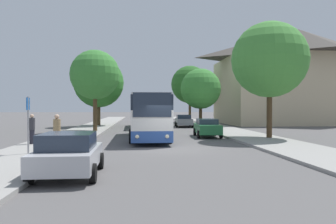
{
  "coord_description": "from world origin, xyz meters",
  "views": [
    {
      "loc": [
        -1.66,
        -18.27,
        2.37
      ],
      "look_at": [
        1.2,
        14.74,
        1.91
      ],
      "focal_mm": 35.0,
      "sensor_mm": 36.0,
      "label": 1
    }
  ],
  "objects_px": {
    "bus_front": "(149,116)",
    "bus_stop_sign": "(28,118)",
    "pedestrian_waiting_near": "(32,129)",
    "tree_right_near": "(270,60)",
    "tree_left_far": "(95,75)",
    "parked_car_right_far": "(184,120)",
    "parked_car_right_near": "(207,127)",
    "tree_left_near": "(99,83)",
    "tree_right_far": "(201,89)",
    "bus_middle": "(148,112)",
    "parked_car_left_curb": "(69,154)",
    "pedestrian_waiting_far": "(57,132)",
    "tree_right_mid": "(190,85)"
  },
  "relations": [
    {
      "from": "bus_front",
      "to": "tree_right_near",
      "type": "relative_size",
      "value": 1.32
    },
    {
      "from": "tree_left_near",
      "to": "tree_right_far",
      "type": "xyz_separation_m",
      "value": [
        12.67,
        -0.46,
        -0.73
      ]
    },
    {
      "from": "tree_left_far",
      "to": "tree_right_near",
      "type": "bearing_deg",
      "value": -31.38
    },
    {
      "from": "pedestrian_waiting_near",
      "to": "tree_right_far",
      "type": "xyz_separation_m",
      "value": [
        14.15,
        20.09,
        3.64
      ]
    },
    {
      "from": "bus_middle",
      "to": "tree_right_mid",
      "type": "xyz_separation_m",
      "value": [
        7.06,
        12.99,
        4.27
      ]
    },
    {
      "from": "bus_middle",
      "to": "tree_right_far",
      "type": "xyz_separation_m",
      "value": [
        6.67,
        1.67,
        2.94
      ]
    },
    {
      "from": "parked_car_right_far",
      "to": "pedestrian_waiting_near",
      "type": "xyz_separation_m",
      "value": [
        -11.89,
        -19.18,
        0.3
      ]
    },
    {
      "from": "parked_car_left_curb",
      "to": "parked_car_right_near",
      "type": "distance_m",
      "value": 16.44
    },
    {
      "from": "bus_stop_sign",
      "to": "tree_right_near",
      "type": "distance_m",
      "value": 17.04
    },
    {
      "from": "parked_car_right_far",
      "to": "tree_right_mid",
      "type": "bearing_deg",
      "value": -99.5
    },
    {
      "from": "pedestrian_waiting_far",
      "to": "tree_right_mid",
      "type": "distance_m",
      "value": 37.37
    },
    {
      "from": "bus_stop_sign",
      "to": "pedestrian_waiting_near",
      "type": "height_order",
      "value": "bus_stop_sign"
    },
    {
      "from": "bus_front",
      "to": "tree_right_mid",
      "type": "relative_size",
      "value": 1.27
    },
    {
      "from": "tree_right_near",
      "to": "pedestrian_waiting_near",
      "type": "bearing_deg",
      "value": -169.63
    },
    {
      "from": "tree_right_near",
      "to": "bus_stop_sign",
      "type": "bearing_deg",
      "value": -154.34
    },
    {
      "from": "bus_middle",
      "to": "parked_car_left_curb",
      "type": "distance_m",
      "value": 27.6
    },
    {
      "from": "parked_car_right_near",
      "to": "bus_stop_sign",
      "type": "xyz_separation_m",
      "value": [
        -10.79,
        -9.7,
        1.08
      ]
    },
    {
      "from": "parked_car_left_curb",
      "to": "tree_right_near",
      "type": "bearing_deg",
      "value": 43.63
    },
    {
      "from": "pedestrian_waiting_near",
      "to": "tree_left_near",
      "type": "relative_size",
      "value": 0.22
    },
    {
      "from": "bus_stop_sign",
      "to": "parked_car_right_near",
      "type": "bearing_deg",
      "value": 41.97
    },
    {
      "from": "tree_left_far",
      "to": "bus_stop_sign",
      "type": "bearing_deg",
      "value": -94.0
    },
    {
      "from": "bus_front",
      "to": "pedestrian_waiting_near",
      "type": "height_order",
      "value": "bus_front"
    },
    {
      "from": "bus_middle",
      "to": "parked_car_right_near",
      "type": "bearing_deg",
      "value": -72.37
    },
    {
      "from": "parked_car_right_near",
      "to": "pedestrian_waiting_far",
      "type": "distance_m",
      "value": 13.19
    },
    {
      "from": "parked_car_left_curb",
      "to": "bus_front",
      "type": "bearing_deg",
      "value": 75.57
    },
    {
      "from": "parked_car_right_near",
      "to": "tree_left_near",
      "type": "distance_m",
      "value": 18.94
    },
    {
      "from": "pedestrian_waiting_far",
      "to": "tree_right_far",
      "type": "relative_size",
      "value": 0.26
    },
    {
      "from": "pedestrian_waiting_far",
      "to": "tree_right_mid",
      "type": "height_order",
      "value": "tree_right_mid"
    },
    {
      "from": "bus_middle",
      "to": "bus_stop_sign",
      "type": "height_order",
      "value": "bus_middle"
    },
    {
      "from": "bus_front",
      "to": "pedestrian_waiting_near",
      "type": "distance_m",
      "value": 8.4
    },
    {
      "from": "pedestrian_waiting_far",
      "to": "tree_right_mid",
      "type": "relative_size",
      "value": 0.21
    },
    {
      "from": "parked_car_right_far",
      "to": "pedestrian_waiting_near",
      "type": "bearing_deg",
      "value": 60.89
    },
    {
      "from": "bus_front",
      "to": "tree_right_near",
      "type": "xyz_separation_m",
      "value": [
        8.88,
        -1.31,
        4.13
      ]
    },
    {
      "from": "parked_car_right_near",
      "to": "tree_right_near",
      "type": "relative_size",
      "value": 0.51
    },
    {
      "from": "bus_middle",
      "to": "parked_car_right_near",
      "type": "xyz_separation_m",
      "value": [
        4.47,
        -12.95,
        -1.01
      ]
    },
    {
      "from": "tree_right_near",
      "to": "tree_left_near",
      "type": "bearing_deg",
      "value": 129.67
    },
    {
      "from": "parked_car_right_far",
      "to": "tree_right_mid",
      "type": "xyz_separation_m",
      "value": [
        2.64,
        12.23,
        5.27
      ]
    },
    {
      "from": "tree_right_mid",
      "to": "tree_right_far",
      "type": "bearing_deg",
      "value": -91.94
    },
    {
      "from": "bus_middle",
      "to": "parked_car_right_far",
      "type": "bearing_deg",
      "value": 8.3
    },
    {
      "from": "tree_right_near",
      "to": "tree_right_far",
      "type": "distance_m",
      "value": 17.3
    },
    {
      "from": "tree_left_near",
      "to": "parked_car_right_near",
      "type": "bearing_deg",
      "value": -55.22
    },
    {
      "from": "tree_left_near",
      "to": "tree_left_far",
      "type": "xyz_separation_m",
      "value": [
        0.78,
        -9.17,
        0.06
      ]
    },
    {
      "from": "bus_middle",
      "to": "pedestrian_waiting_near",
      "type": "xyz_separation_m",
      "value": [
        -7.48,
        -18.42,
        -0.7
      ]
    },
    {
      "from": "bus_stop_sign",
      "to": "pedestrian_waiting_far",
      "type": "distance_m",
      "value": 1.55
    },
    {
      "from": "bus_front",
      "to": "bus_stop_sign",
      "type": "relative_size",
      "value": 4.1
    },
    {
      "from": "parked_car_right_near",
      "to": "tree_right_mid",
      "type": "distance_m",
      "value": 26.59
    },
    {
      "from": "bus_front",
      "to": "bus_stop_sign",
      "type": "xyz_separation_m",
      "value": [
        -6.04,
        -8.47,
        0.09
      ]
    },
    {
      "from": "pedestrian_waiting_far",
      "to": "tree_right_near",
      "type": "xyz_separation_m",
      "value": [
        13.73,
        6.51,
        4.78
      ]
    },
    {
      "from": "bus_front",
      "to": "parked_car_left_curb",
      "type": "xyz_separation_m",
      "value": [
        -3.13,
        -13.2,
        -0.98
      ]
    },
    {
      "from": "tree_left_near",
      "to": "bus_middle",
      "type": "bearing_deg",
      "value": -19.55
    }
  ]
}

